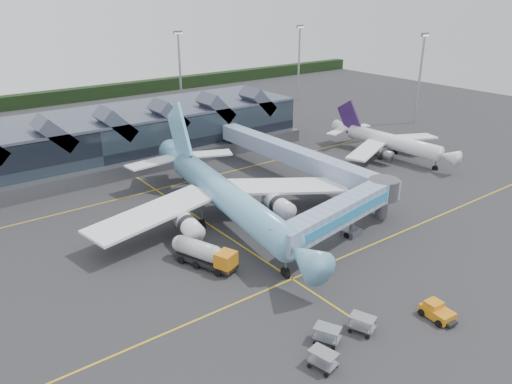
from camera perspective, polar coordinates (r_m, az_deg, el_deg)
ground at (r=66.18m, az=-0.42°, el=-6.97°), size 260.00×260.00×0.00m
taxi_stripes at (r=73.53m, az=-5.09°, el=-3.92°), size 120.00×60.00×0.01m
tree_line_far at (r=162.98m, az=-24.57°, el=9.49°), size 260.00×4.00×4.00m
terminal at (r=101.99m, az=-19.02°, el=5.38°), size 90.00×22.25×12.52m
light_masts at (r=124.07m, az=-10.29°, el=12.65°), size 132.40×42.56×22.45m
main_airliner at (r=73.02m, az=-3.77°, el=-0.22°), size 40.86×47.44×15.25m
regional_jet at (r=106.75m, az=14.93°, el=5.65°), size 27.48×29.94×10.28m
jet_bridge at (r=69.23m, az=10.59°, el=-1.88°), size 25.93×7.88×6.31m
fuel_truck at (r=62.98m, az=-6.10°, el=-6.91°), size 5.20×9.19×3.12m
pushback_tug at (r=57.24m, az=19.97°, el=-12.71°), size 2.68×3.96×1.68m
baggage_carts at (r=50.77m, az=9.36°, el=-16.13°), size 9.08×5.19×1.76m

